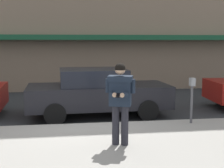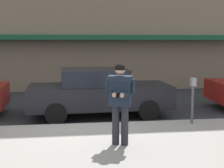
# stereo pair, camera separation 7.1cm
# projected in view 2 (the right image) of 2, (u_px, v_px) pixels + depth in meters

# --- Properties ---
(ground_plane) EXTENTS (80.00, 80.00, 0.00)m
(ground_plane) POSITION_uv_depth(u_px,v_px,m) (83.00, 126.00, 8.92)
(ground_plane) COLOR #2B2D30
(sidewalk) EXTENTS (32.00, 5.30, 0.14)m
(sidewalk) POSITION_uv_depth(u_px,v_px,m) (138.00, 159.00, 6.24)
(sidewalk) COLOR #99968E
(sidewalk) RESTS_ON ground
(curb_paint_line) EXTENTS (28.00, 0.12, 0.01)m
(curb_paint_line) POSITION_uv_depth(u_px,v_px,m) (117.00, 124.00, 9.09)
(curb_paint_line) COLOR silver
(curb_paint_line) RESTS_ON ground
(parked_sedan_mid) EXTENTS (4.57, 2.06, 1.54)m
(parked_sedan_mid) POSITION_uv_depth(u_px,v_px,m) (99.00, 92.00, 10.02)
(parked_sedan_mid) COLOR black
(parked_sedan_mid) RESTS_ON ground
(man_texting_on_phone) EXTENTS (0.63, 0.64, 1.81)m
(man_texting_on_phone) POSITION_uv_depth(u_px,v_px,m) (120.00, 95.00, 6.73)
(man_texting_on_phone) COLOR #23232B
(man_texting_on_phone) RESTS_ON sidewalk
(parking_meter) EXTENTS (0.12, 0.18, 1.27)m
(parking_meter) POSITION_uv_depth(u_px,v_px,m) (193.00, 94.00, 8.58)
(parking_meter) COLOR #4C4C51
(parking_meter) RESTS_ON sidewalk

